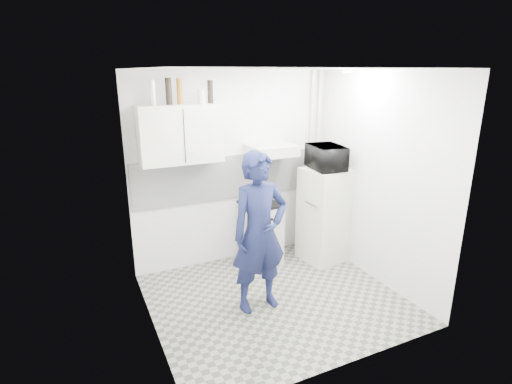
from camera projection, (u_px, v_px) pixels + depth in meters
name	position (u px, v px, depth m)	size (l,w,h in m)	color
floor	(275.00, 299.00, 4.71)	(2.80, 2.80, 0.00)	slate
ceiling	(279.00, 69.00, 3.96)	(2.80, 2.80, 0.00)	white
wall_back	(233.00, 169.00, 5.42)	(2.80, 2.80, 0.00)	silver
wall_left	(146.00, 212.00, 3.76)	(2.60, 2.60, 0.00)	silver
wall_right	(377.00, 179.00, 4.91)	(2.60, 2.60, 0.00)	silver
person	(260.00, 233.00, 4.32)	(0.65, 0.43, 1.79)	#151B40
stove	(260.00, 233.00, 5.57)	(0.51, 0.51, 0.82)	#B9B6AF
fridge	(324.00, 215.00, 5.54)	(0.55, 0.55, 1.32)	white
stove_top	(260.00, 204.00, 5.45)	(0.49, 0.49, 0.03)	black
saucepan	(257.00, 198.00, 5.49)	(0.19, 0.19, 0.11)	silver
microwave	(327.00, 157.00, 5.30)	(0.39, 0.58, 0.32)	black
bottle_b	(153.00, 93.00, 4.53)	(0.07, 0.07, 0.28)	silver
bottle_c	(169.00, 91.00, 4.61)	(0.07, 0.07, 0.31)	black
bottle_d	(180.00, 91.00, 4.66)	(0.07, 0.07, 0.30)	brown
canister_b	(202.00, 96.00, 4.79)	(0.09, 0.09, 0.17)	#B2B7BC
bottle_e	(210.00, 92.00, 4.82)	(0.07, 0.07, 0.27)	black
upper_cabinet	(180.00, 134.00, 4.80)	(1.00, 0.35, 0.70)	white
range_hood	(271.00, 150.00, 5.31)	(0.60, 0.50, 0.14)	#B9B6AF
backsplash	(234.00, 177.00, 5.43)	(2.74, 0.03, 0.60)	white
pipe_a	(317.00, 161.00, 5.88)	(0.05, 0.05, 2.60)	#B9B6AF
pipe_b	(310.00, 162.00, 5.83)	(0.04, 0.04, 2.60)	#B9B6AF
ceiling_spot_fixture	(347.00, 72.00, 4.55)	(0.10, 0.10, 0.02)	white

